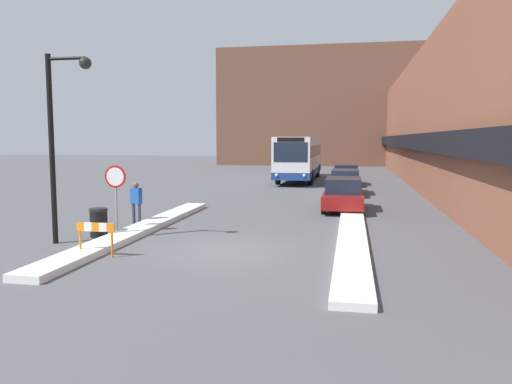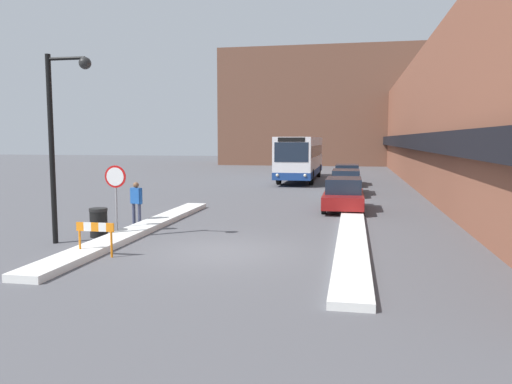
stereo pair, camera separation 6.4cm
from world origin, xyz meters
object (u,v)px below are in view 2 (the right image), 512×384
at_px(street_lamp, 60,126).
at_px(construction_barricade, 95,232).
at_px(pedestrian, 136,199).
at_px(parked_car_back, 347,175).
at_px(parked_car_front, 344,194).
at_px(city_bus, 301,157).
at_px(stop_sign, 116,184).
at_px(trash_bin, 99,222).
at_px(parked_car_middle, 346,182).

bearing_deg(street_lamp, construction_barricade, -37.71).
xyz_separation_m(street_lamp, pedestrian, (0.69, 3.71, -2.62)).
bearing_deg(parked_car_back, parked_car_front, -90.00).
distance_m(city_bus, stop_sign, 23.35).
bearing_deg(construction_barricade, pedestrian, 102.39).
relative_size(city_bus, construction_barricade, 11.08).
distance_m(parked_car_front, trash_bin, 11.04).
height_order(parked_car_middle, street_lamp, street_lamp).
height_order(parked_car_front, stop_sign, stop_sign).
bearing_deg(street_lamp, stop_sign, 69.81).
height_order(stop_sign, pedestrian, stop_sign).
bearing_deg(stop_sign, construction_barricade, -72.37).
distance_m(parked_car_back, stop_sign, 21.26).
bearing_deg(parked_car_back, street_lamp, -110.72).
relative_size(parked_car_back, street_lamp, 0.80).
distance_m(stop_sign, trash_bin, 1.48).
distance_m(pedestrian, construction_barricade, 5.24).
bearing_deg(parked_car_back, trash_bin, -110.52).
xyz_separation_m(parked_car_middle, stop_sign, (-7.54, -13.81, 0.96)).
height_order(city_bus, parked_car_back, city_bus).
xyz_separation_m(parked_car_back, pedestrian, (-7.58, -18.15, 0.25)).
bearing_deg(construction_barricade, trash_bin, 116.80).
xyz_separation_m(parked_car_middle, parked_car_back, (0.00, 6.05, -0.00)).
relative_size(parked_car_back, construction_barricade, 4.13).
height_order(parked_car_front, trash_bin, parked_car_front).
height_order(parked_car_middle, construction_barricade, parked_car_middle).
bearing_deg(parked_car_front, pedestrian, -144.96).
bearing_deg(trash_bin, parked_car_middle, 62.13).
height_order(parked_car_middle, trash_bin, parked_car_middle).
bearing_deg(pedestrian, street_lamp, -82.62).
height_order(city_bus, trash_bin, city_bus).
bearing_deg(street_lamp, parked_car_middle, 62.39).
relative_size(parked_car_front, trash_bin, 4.52).
bearing_deg(construction_barricade, street_lamp, 142.29).
xyz_separation_m(parked_car_middle, pedestrian, (-7.58, -12.11, 0.24)).
bearing_deg(stop_sign, parked_car_middle, 61.39).
distance_m(street_lamp, construction_barricade, 3.71).
height_order(city_bus, parked_car_middle, city_bus).
bearing_deg(parked_car_front, city_bus, 102.70).
distance_m(city_bus, construction_barricade, 26.60).
xyz_separation_m(parked_car_front, trash_bin, (-7.75, -7.86, -0.24)).
height_order(parked_car_front, parked_car_middle, parked_car_front).
bearing_deg(street_lamp, parked_car_back, 69.28).
distance_m(stop_sign, street_lamp, 2.86).
bearing_deg(city_bus, stop_sign, -99.69).
distance_m(parked_car_back, construction_barricade, 24.14).
xyz_separation_m(city_bus, parked_car_front, (3.61, -16.00, -1.11)).
bearing_deg(city_bus, construction_barricade, -96.15).
xyz_separation_m(stop_sign, construction_barricade, (1.08, -3.40, -1.01)).
distance_m(parked_car_middle, construction_barricade, 18.39).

